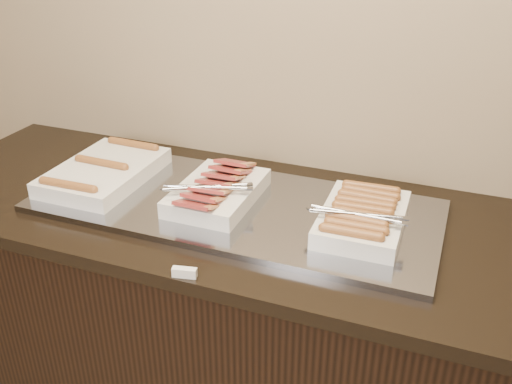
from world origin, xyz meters
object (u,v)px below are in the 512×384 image
dish_center (217,191)px  dish_left (104,172)px  counter (228,324)px  dish_right (362,217)px  warming_tray (234,206)px

dish_center → dish_left: bearing=179.4°
dish_center → counter: bearing=11.1°
dish_right → counter: bearing=178.3°
counter → warming_tray: (0.03, 0.00, 0.46)m
dish_left → dish_center: bearing=-0.6°
counter → dish_left: bearing=180.0°
counter → dish_right: 0.65m
warming_tray → dish_left: 0.45m
warming_tray → dish_left: size_ratio=3.00×
counter → warming_tray: size_ratio=1.72×
warming_tray → dish_center: bearing=-175.0°
dish_left → dish_center: size_ratio=1.15×
counter → warming_tray: warming_tray is taller
counter → dish_right: dish_right is taller
dish_center → dish_right: 0.44m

